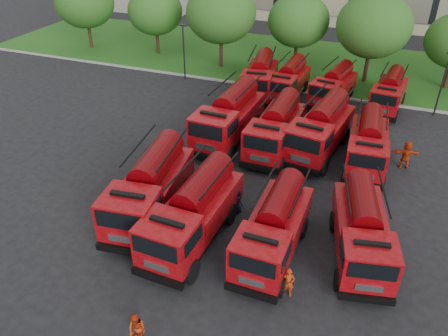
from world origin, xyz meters
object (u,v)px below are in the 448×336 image
(firefighter_0, at_px, (287,294))
(fire_truck_1, at_px, (194,212))
(fire_truck_3, at_px, (362,229))
(fire_truck_11, at_px, (389,92))
(fire_truck_8, at_px, (260,77))
(firefighter_2, at_px, (341,245))
(fire_truck_7, at_px, (368,143))
(fire_truck_9, at_px, (288,80))
(fire_truck_10, at_px, (334,86))
(firefighter_5, at_px, (403,167))
(fire_truck_4, at_px, (229,116))
(fire_truck_2, at_px, (274,227))
(firefighter_3, at_px, (379,267))
(fire_truck_0, at_px, (150,187))
(firefighter_4, at_px, (237,212))
(fire_truck_5, at_px, (276,128))
(fire_truck_6, at_px, (321,128))

(firefighter_0, bearing_deg, fire_truck_1, 148.73)
(fire_truck_3, bearing_deg, fire_truck_11, 77.44)
(fire_truck_8, relative_size, firefighter_0, 4.96)
(fire_truck_8, xyz_separation_m, firefighter_2, (9.63, -17.03, -1.65))
(fire_truck_7, relative_size, firefighter_0, 4.60)
(fire_truck_9, bearing_deg, fire_truck_10, 8.21)
(fire_truck_9, bearing_deg, fire_truck_7, -47.45)
(fire_truck_11, relative_size, firefighter_5, 3.48)
(fire_truck_4, bearing_deg, fire_truck_2, -56.73)
(fire_truck_7, distance_m, firefighter_3, 9.66)
(fire_truck_7, bearing_deg, fire_truck_0, -140.44)
(fire_truck_1, bearing_deg, firefighter_0, -17.52)
(fire_truck_1, bearing_deg, firefighter_5, 50.91)
(fire_truck_0, relative_size, fire_truck_2, 1.16)
(fire_truck_3, bearing_deg, firefighter_4, 159.64)
(fire_truck_2, relative_size, firefighter_2, 4.08)
(fire_truck_1, bearing_deg, firefighter_4, 67.58)
(fire_truck_5, height_order, fire_truck_6, fire_truck_6)
(fire_truck_4, relative_size, fire_truck_10, 1.21)
(firefighter_4, bearing_deg, fire_truck_1, 92.66)
(firefighter_0, bearing_deg, fire_truck_5, 96.52)
(fire_truck_6, height_order, fire_truck_7, fire_truck_6)
(fire_truck_4, bearing_deg, fire_truck_6, 7.70)
(firefighter_4, bearing_deg, fire_truck_8, -49.67)
(fire_truck_3, height_order, fire_truck_9, fire_truck_3)
(fire_truck_11, height_order, firefighter_4, fire_truck_11)
(fire_truck_7, xyz_separation_m, firefighter_3, (1.67, -9.38, -1.57))
(firefighter_2, height_order, firefighter_5, firefighter_5)
(fire_truck_8, relative_size, firefighter_3, 3.89)
(fire_truck_2, distance_m, firefighter_3, 5.35)
(fire_truck_2, distance_m, fire_truck_11, 20.17)
(fire_truck_5, relative_size, firefighter_5, 3.95)
(fire_truck_7, height_order, fire_truck_11, fire_truck_7)
(fire_truck_5, xyz_separation_m, firefighter_0, (3.99, -12.34, -1.69))
(fire_truck_5, xyz_separation_m, fire_truck_7, (6.01, 0.24, -0.12))
(fire_truck_1, distance_m, firefighter_3, 9.33)
(firefighter_0, xyz_separation_m, firefighter_5, (4.45, 13.10, 0.00))
(fire_truck_6, bearing_deg, fire_truck_5, -155.13)
(fire_truck_6, distance_m, firefighter_3, 11.23)
(fire_truck_5, height_order, firefighter_0, fire_truck_5)
(fire_truck_2, height_order, firefighter_2, fire_truck_2)
(firefighter_0, distance_m, firefighter_5, 13.83)
(fire_truck_5, bearing_deg, fire_truck_3, -51.67)
(fire_truck_6, relative_size, firefighter_0, 5.25)
(fire_truck_1, relative_size, fire_truck_2, 1.09)
(fire_truck_7, bearing_deg, fire_truck_1, -127.79)
(fire_truck_2, bearing_deg, fire_truck_11, 78.86)
(fire_truck_3, height_order, fire_truck_8, fire_truck_8)
(fire_truck_3, relative_size, fire_truck_9, 1.06)
(fire_truck_10, distance_m, firefighter_3, 19.50)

